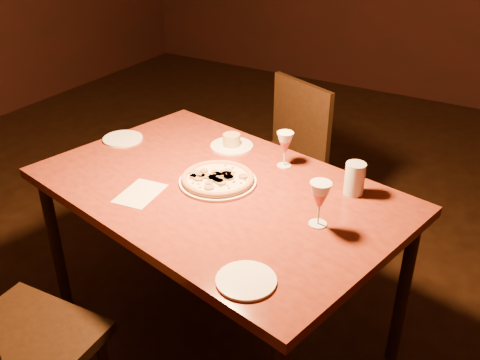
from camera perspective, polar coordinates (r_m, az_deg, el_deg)
The scene contains 11 objects.
floor at distance 2.87m, azimuth -3.58°, elevation -11.78°, with size 7.00×7.00×0.00m, color black.
dining_table at distance 2.21m, azimuth -2.39°, elevation -2.30°, with size 1.65×1.24×0.79m.
chair_far at distance 3.03m, azimuth 4.43°, elevation 2.58°, with size 0.59×0.59×0.93m.
pizza_plate at distance 2.20m, azimuth -2.39°, elevation 0.12°, with size 0.32×0.32×0.03m.
ramekin_saucer at distance 2.50m, azimuth -0.89°, elevation 3.98°, with size 0.20×0.20×0.06m.
wine_glass_far at distance 2.31m, azimuth 4.79°, elevation 3.27°, with size 0.07×0.07×0.16m, color #C25251, non-canonical shape.
wine_glass_right at distance 1.92m, azimuth 8.46°, elevation -2.53°, with size 0.08×0.08×0.17m, color #C25251, non-canonical shape.
water_tumbler at distance 2.15m, azimuth 12.13°, elevation 0.14°, with size 0.08×0.08×0.13m, color #AFB8BF.
side_plate_left at distance 2.65m, azimuth -12.40°, elevation 4.33°, with size 0.19×0.19×0.01m, color white.
side_plate_near at distance 1.68m, azimuth 0.66°, elevation -10.66°, with size 0.19×0.19×0.01m, color white.
menu_card at distance 2.17m, azimuth -10.59°, elevation -1.41°, with size 0.14×0.21×0.00m, color silver.
Camera 1 is at (1.27, -1.77, 1.87)m, focal length 40.00 mm.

